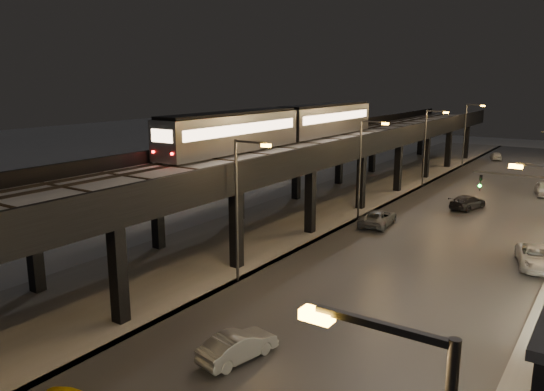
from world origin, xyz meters
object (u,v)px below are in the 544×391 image
Objects in this scene: car_mid_silver at (378,218)px; car_onc_dark at (537,258)px; subway_train at (286,125)px; car_far_white at (496,156)px; car_mid_dark at (467,203)px; car_near_white at (238,347)px.

car_mid_silver is 1.00× the size of car_onc_dark.
subway_train is at bearing 153.36° from car_onc_dark.
car_mid_silver is at bearing 73.72° from car_far_white.
subway_train is 19.36m from car_mid_dark.
subway_train is at bearing 61.03° from car_far_white.
car_mid_silver is 1.35× the size of car_far_white.
car_onc_dark is at bearing 157.83° from car_mid_silver.
car_near_white is 0.78× the size of car_onc_dark.
car_onc_dark is at bearing 134.26° from car_mid_dark.
car_near_white is (13.66, -25.65, -7.59)m from subway_train.
car_far_white is at bearing 89.29° from car_onc_dark.
car_onc_dark reaches higher than car_mid_silver.
subway_train is at bearing 47.19° from car_mid_dark.
car_mid_dark is 35.69m from car_far_white.
subway_train is 8.79× the size of car_far_white.
car_mid_dark is 0.91× the size of car_onc_dark.
car_far_white is 0.74× the size of car_onc_dark.
car_far_white is (-4.37, 35.42, -0.03)m from car_mid_dark.
car_onc_dark is at bearing -102.93° from car_near_white.
car_onc_dark is at bearing 88.46° from car_far_white.
car_near_white is 35.19m from car_mid_dark.
subway_train is 8.37× the size of car_near_white.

